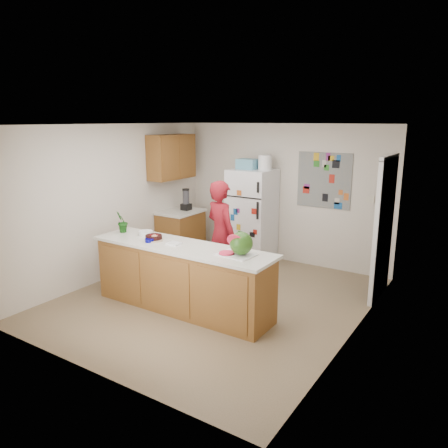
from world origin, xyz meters
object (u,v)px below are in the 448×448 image
Objects in this scene: refrigerator at (252,216)px; watermelon at (241,243)px; cherry_bowl at (154,237)px; person at (221,235)px.

refrigerator is 2.62m from watermelon.
watermelon is 1.24× the size of cherry_bowl.
refrigerator is 1.01× the size of person.
cherry_bowl is at bearing -178.15° from watermelon.
person reaches higher than watermelon.
refrigerator is 2.40m from cherry_bowl.
watermelon is (0.92, -0.95, 0.24)m from person.
cherry_bowl is (-1.40, -0.05, -0.12)m from watermelon.
refrigerator is 7.27× the size of cherry_bowl.
person is 1.11m from cherry_bowl.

